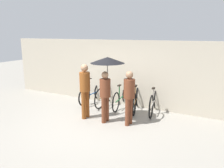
{
  "coord_description": "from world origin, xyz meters",
  "views": [
    {
      "loc": [
        3.16,
        -4.91,
        2.6
      ],
      "look_at": [
        0.0,
        1.19,
        1.0
      ],
      "focal_mm": 35.0,
      "sensor_mm": 36.0,
      "label": 1
    }
  ],
  "objects_px": {
    "parked_bicycle_1": "(106,95)",
    "pedestrian_trailing": "(129,94)",
    "pedestrian_center": "(107,71)",
    "parked_bicycle_2": "(121,97)",
    "parked_bicycle_4": "(154,101)",
    "parked_bicycle_3": "(136,100)",
    "pedestrian_leading": "(85,87)",
    "parked_bicycle_0": "(92,93)"
  },
  "relations": [
    {
      "from": "parked_bicycle_4",
      "to": "parked_bicycle_2",
      "type": "bearing_deg",
      "value": 80.82
    },
    {
      "from": "parked_bicycle_0",
      "to": "parked_bicycle_1",
      "type": "distance_m",
      "value": 0.6
    },
    {
      "from": "pedestrian_leading",
      "to": "parked_bicycle_1",
      "type": "bearing_deg",
      "value": 97.77
    },
    {
      "from": "pedestrian_center",
      "to": "parked_bicycle_4",
      "type": "bearing_deg",
      "value": 54.4
    },
    {
      "from": "parked_bicycle_1",
      "to": "pedestrian_center",
      "type": "xyz_separation_m",
      "value": [
        0.76,
        -1.32,
        1.14
      ]
    },
    {
      "from": "parked_bicycle_0",
      "to": "pedestrian_trailing",
      "type": "xyz_separation_m",
      "value": [
        2.06,
        -1.28,
        0.56
      ]
    },
    {
      "from": "pedestrian_trailing",
      "to": "pedestrian_leading",
      "type": "bearing_deg",
      "value": -169.04
    },
    {
      "from": "parked_bicycle_4",
      "to": "pedestrian_trailing",
      "type": "relative_size",
      "value": 1.11
    },
    {
      "from": "parked_bicycle_0",
      "to": "parked_bicycle_2",
      "type": "xyz_separation_m",
      "value": [
        1.21,
        0.02,
        0.0
      ]
    },
    {
      "from": "parked_bicycle_0",
      "to": "pedestrian_leading",
      "type": "xyz_separation_m",
      "value": [
        0.66,
        -1.43,
        0.64
      ]
    },
    {
      "from": "parked_bicycle_2",
      "to": "parked_bicycle_3",
      "type": "distance_m",
      "value": 0.61
    },
    {
      "from": "parked_bicycle_2",
      "to": "parked_bicycle_3",
      "type": "relative_size",
      "value": 1.04
    },
    {
      "from": "parked_bicycle_2",
      "to": "pedestrian_leading",
      "type": "xyz_separation_m",
      "value": [
        -0.55,
        -1.45,
        0.64
      ]
    },
    {
      "from": "parked_bicycle_1",
      "to": "pedestrian_center",
      "type": "height_order",
      "value": "pedestrian_center"
    },
    {
      "from": "parked_bicycle_1",
      "to": "pedestrian_center",
      "type": "relative_size",
      "value": 0.88
    },
    {
      "from": "parked_bicycle_2",
      "to": "pedestrian_center",
      "type": "relative_size",
      "value": 0.91
    },
    {
      "from": "parked_bicycle_4",
      "to": "parked_bicycle_3",
      "type": "bearing_deg",
      "value": 87.57
    },
    {
      "from": "parked_bicycle_0",
      "to": "parked_bicycle_3",
      "type": "height_order",
      "value": "parked_bicycle_0"
    },
    {
      "from": "pedestrian_leading",
      "to": "pedestrian_center",
      "type": "distance_m",
      "value": 0.89
    },
    {
      "from": "parked_bicycle_1",
      "to": "parked_bicycle_3",
      "type": "distance_m",
      "value": 1.21
    },
    {
      "from": "parked_bicycle_1",
      "to": "parked_bicycle_4",
      "type": "xyz_separation_m",
      "value": [
        1.81,
        0.01,
        0.0
      ]
    },
    {
      "from": "parked_bicycle_0",
      "to": "pedestrian_center",
      "type": "xyz_separation_m",
      "value": [
        1.37,
        -1.33,
        1.17
      ]
    },
    {
      "from": "parked_bicycle_0",
      "to": "parked_bicycle_2",
      "type": "bearing_deg",
      "value": -87.26
    },
    {
      "from": "parked_bicycle_1",
      "to": "pedestrian_trailing",
      "type": "relative_size",
      "value": 1.08
    },
    {
      "from": "pedestrian_center",
      "to": "pedestrian_trailing",
      "type": "relative_size",
      "value": 1.23
    },
    {
      "from": "pedestrian_center",
      "to": "parked_bicycle_2",
      "type": "bearing_deg",
      "value": 99.49
    },
    {
      "from": "parked_bicycle_3",
      "to": "pedestrian_trailing",
      "type": "distance_m",
      "value": 1.35
    },
    {
      "from": "parked_bicycle_0",
      "to": "pedestrian_leading",
      "type": "distance_m",
      "value": 1.7
    },
    {
      "from": "parked_bicycle_1",
      "to": "pedestrian_leading",
      "type": "distance_m",
      "value": 1.55
    },
    {
      "from": "parked_bicycle_2",
      "to": "parked_bicycle_0",
      "type": "bearing_deg",
      "value": 84.06
    },
    {
      "from": "pedestrian_trailing",
      "to": "pedestrian_center",
      "type": "bearing_deg",
      "value": -171.21
    },
    {
      "from": "pedestrian_leading",
      "to": "pedestrian_center",
      "type": "bearing_deg",
      "value": 13.71
    },
    {
      "from": "parked_bicycle_3",
      "to": "pedestrian_trailing",
      "type": "relative_size",
      "value": 1.07
    },
    {
      "from": "parked_bicycle_1",
      "to": "pedestrian_trailing",
      "type": "distance_m",
      "value": 2.01
    },
    {
      "from": "parked_bicycle_1",
      "to": "pedestrian_trailing",
      "type": "height_order",
      "value": "pedestrian_trailing"
    },
    {
      "from": "pedestrian_leading",
      "to": "parked_bicycle_4",
      "type": "bearing_deg",
      "value": 44.64
    },
    {
      "from": "parked_bicycle_4",
      "to": "pedestrian_center",
      "type": "height_order",
      "value": "pedestrian_center"
    },
    {
      "from": "pedestrian_leading",
      "to": "parked_bicycle_3",
      "type": "bearing_deg",
      "value": 55.37
    },
    {
      "from": "parked_bicycle_3",
      "to": "pedestrian_trailing",
      "type": "height_order",
      "value": "pedestrian_trailing"
    },
    {
      "from": "parked_bicycle_1",
      "to": "pedestrian_leading",
      "type": "bearing_deg",
      "value": -179.94
    },
    {
      "from": "parked_bicycle_0",
      "to": "parked_bicycle_1",
      "type": "height_order",
      "value": "parked_bicycle_1"
    },
    {
      "from": "parked_bicycle_4",
      "to": "pedestrian_leading",
      "type": "bearing_deg",
      "value": 120.76
    }
  ]
}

